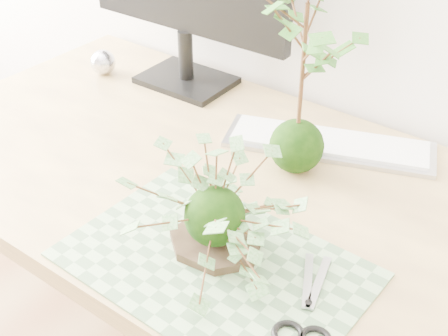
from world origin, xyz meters
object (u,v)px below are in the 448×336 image
at_px(ivy_kokedama, 214,193).
at_px(maple_kokedama, 307,18).
at_px(keyboard, 329,143).
at_px(desk, 285,245).

height_order(ivy_kokedama, maple_kokedama, maple_kokedama).
distance_m(ivy_kokedama, keyboard, 0.39).
bearing_deg(keyboard, desk, -100.65).
bearing_deg(ivy_kokedama, desk, 78.70).
height_order(desk, keyboard, keyboard).
xyz_separation_m(maple_kokedama, keyboard, (0.01, 0.11, -0.29)).
bearing_deg(ivy_kokedama, maple_kokedama, 93.77).
xyz_separation_m(desk, keyboard, (-0.04, 0.21, 0.10)).
xyz_separation_m(ivy_kokedama, keyboard, (-0.01, 0.37, -0.10)).
relative_size(desk, keyboard, 3.77).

